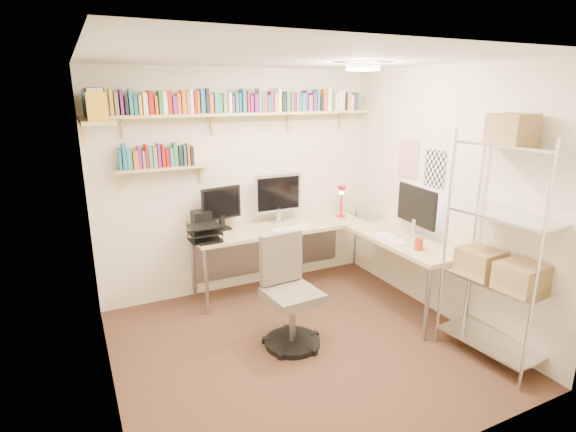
# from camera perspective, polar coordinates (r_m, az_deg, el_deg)

# --- Properties ---
(ground) EXTENTS (3.20, 3.20, 0.00)m
(ground) POSITION_cam_1_polar(r_m,az_deg,el_deg) (4.29, 1.64, -16.12)
(ground) COLOR #412B1C
(ground) RESTS_ON ground
(room_shell) EXTENTS (3.24, 3.04, 2.52)m
(room_shell) POSITION_cam_1_polar(r_m,az_deg,el_deg) (3.72, 1.87, 4.62)
(room_shell) COLOR beige
(room_shell) RESTS_ON ground
(wall_shelves) EXTENTS (3.12, 1.09, 0.80)m
(wall_shelves) POSITION_cam_1_polar(r_m,az_deg,el_deg) (4.70, -10.49, 12.53)
(wall_shelves) COLOR #D3B677
(wall_shelves) RESTS_ON ground
(corner_desk) EXTENTS (2.38, 2.01, 1.34)m
(corner_desk) POSITION_cam_1_polar(r_m,az_deg,el_deg) (4.96, 1.62, -1.91)
(corner_desk) COLOR tan
(corner_desk) RESTS_ON ground
(office_chair) EXTENTS (0.54, 0.55, 1.02)m
(office_chair) POSITION_cam_1_polar(r_m,az_deg,el_deg) (4.14, 0.15, -10.56)
(office_chair) COLOR black
(office_chair) RESTS_ON ground
(wire_rack) EXTENTS (0.49, 0.88, 2.09)m
(wire_rack) POSITION_cam_1_polar(r_m,az_deg,el_deg) (4.06, 25.64, -2.23)
(wire_rack) COLOR silver
(wire_rack) RESTS_ON ground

